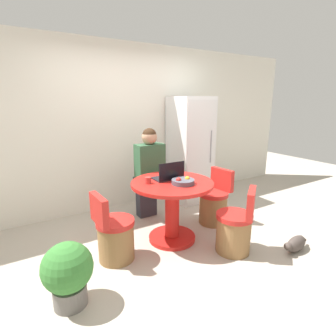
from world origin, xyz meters
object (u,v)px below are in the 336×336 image
object	(u,v)px
person_seated	(149,170)
chair_right_side	(214,204)
cat	(296,244)
laptop	(169,175)
potted_plant	(68,272)
chair_near_right_corner	(235,230)
dining_table	(172,203)
refrigerator	(190,150)
fruit_bowl	(183,181)
chair_left_side	(115,237)

from	to	relation	value
person_seated	chair_right_side	bearing A→B (deg)	138.96
person_seated	cat	distance (m)	2.11
laptop	potted_plant	world-z (taller)	laptop
chair_near_right_corner	cat	distance (m)	0.75
chair_right_side	chair_near_right_corner	size ratio (longest dim) A/B	1.00
dining_table	cat	distance (m)	1.53
dining_table	potted_plant	world-z (taller)	dining_table
cat	potted_plant	world-z (taller)	potted_plant
person_seated	cat	bearing A→B (deg)	121.44
refrigerator	chair_right_side	world-z (taller)	refrigerator
chair_near_right_corner	fruit_bowl	distance (m)	0.82
fruit_bowl	refrigerator	bearing A→B (deg)	51.14
laptop	refrigerator	bearing A→B (deg)	-136.76
dining_table	potted_plant	bearing A→B (deg)	-160.02
chair_near_right_corner	person_seated	bearing A→B (deg)	-110.08
person_seated	chair_left_side	bearing A→B (deg)	43.12
chair_right_side	chair_near_right_corner	world-z (taller)	same
dining_table	refrigerator	bearing A→B (deg)	45.87
dining_table	person_seated	xyz separation A→B (m)	(0.05, 0.72, 0.26)
chair_right_side	person_seated	distance (m)	1.07
cat	potted_plant	bearing A→B (deg)	-17.20
person_seated	chair_near_right_corner	bearing A→B (deg)	107.66
chair_left_side	chair_right_side	world-z (taller)	same
person_seated	potted_plant	bearing A→B (deg)	41.07
fruit_bowl	laptop	bearing A→B (deg)	100.03
chair_right_side	potted_plant	world-z (taller)	chair_right_side
chair_right_side	person_seated	world-z (taller)	person_seated
chair_right_side	person_seated	size ratio (longest dim) A/B	0.58
chair_near_right_corner	cat	xyz separation A→B (m)	(0.62, -0.37, -0.18)
laptop	fruit_bowl	size ratio (longest dim) A/B	1.32
fruit_bowl	chair_left_side	bearing A→B (deg)	173.63
dining_table	fruit_bowl	world-z (taller)	fruit_bowl
chair_near_right_corner	laptop	bearing A→B (deg)	-95.38
potted_plant	refrigerator	bearing A→B (deg)	33.12
chair_left_side	refrigerator	bearing A→B (deg)	-61.92
dining_table	fruit_bowl	size ratio (longest dim) A/B	3.72
person_seated	fruit_bowl	xyz separation A→B (m)	(0.01, -0.86, 0.05)
chair_right_side	fruit_bowl	bearing A→B (deg)	-78.71
refrigerator	chair_right_side	xyz separation A→B (m)	(-0.26, -0.96, -0.62)
chair_left_side	laptop	bearing A→B (deg)	-82.33
chair_near_right_corner	person_seated	world-z (taller)	person_seated
refrigerator	laptop	world-z (taller)	refrigerator
chair_near_right_corner	chair_right_side	bearing A→B (deg)	-150.27
chair_left_side	laptop	xyz separation A→B (m)	(0.79, 0.16, 0.54)
laptop	chair_right_side	bearing A→B (deg)	179.11
refrigerator	dining_table	distance (m)	1.53
chair_right_side	dining_table	bearing A→B (deg)	-90.00
dining_table	chair_right_side	size ratio (longest dim) A/B	1.29
dining_table	person_seated	size ratio (longest dim) A/B	0.74
chair_near_right_corner	refrigerator	bearing A→B (deg)	-145.96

